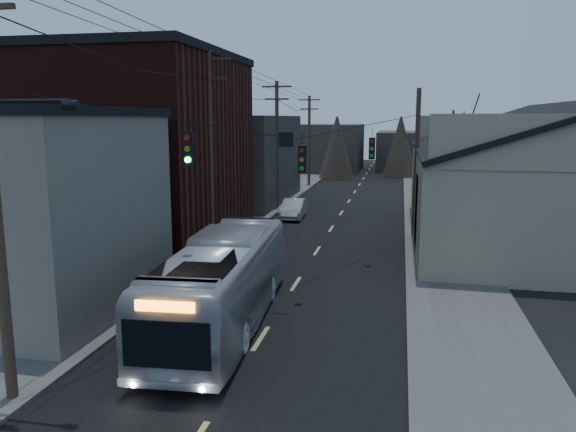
% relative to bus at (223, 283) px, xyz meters
% --- Properties ---
extents(road_surface, '(9.00, 110.00, 0.02)m').
position_rel_bus_xyz_m(road_surface, '(1.50, 21.16, -1.49)').
color(road_surface, black).
rests_on(road_surface, ground).
extents(sidewalk_left, '(4.00, 110.00, 0.12)m').
position_rel_bus_xyz_m(sidewalk_left, '(-5.00, 21.16, -1.44)').
color(sidewalk_left, '#474744').
rests_on(sidewalk_left, ground).
extents(sidewalk_right, '(4.00, 110.00, 0.12)m').
position_rel_bus_xyz_m(sidewalk_right, '(8.00, 21.16, -1.44)').
color(sidewalk_right, '#474744').
rests_on(sidewalk_right, ground).
extents(building_clapboard, '(8.00, 8.00, 7.00)m').
position_rel_bus_xyz_m(building_clapboard, '(-7.50, 0.16, 2.00)').
color(building_clapboard, '#6F675C').
rests_on(building_clapboard, ground).
extents(building_brick, '(10.00, 12.00, 10.00)m').
position_rel_bus_xyz_m(building_brick, '(-8.50, 11.16, 3.50)').
color(building_brick, black).
rests_on(building_brick, ground).
extents(building_left_far, '(9.00, 14.00, 7.00)m').
position_rel_bus_xyz_m(building_left_far, '(-8.00, 27.16, 2.00)').
color(building_left_far, '#312C27').
rests_on(building_left_far, ground).
extents(warehouse, '(16.16, 20.60, 7.73)m').
position_rel_bus_xyz_m(warehouse, '(14.50, 16.16, 1.20)').
color(warehouse, gray).
rests_on(warehouse, ground).
extents(building_far_left, '(10.00, 12.00, 6.00)m').
position_rel_bus_xyz_m(building_far_left, '(-4.50, 56.16, 1.50)').
color(building_far_left, '#312C27').
rests_on(building_far_left, ground).
extents(building_far_right, '(12.00, 14.00, 5.00)m').
position_rel_bus_xyz_m(building_far_right, '(8.50, 61.16, 1.00)').
color(building_far_right, '#312C27').
rests_on(building_far_right, ground).
extents(bare_tree, '(0.40, 0.40, 7.20)m').
position_rel_bus_xyz_m(bare_tree, '(8.00, 11.16, 2.10)').
color(bare_tree, black).
rests_on(bare_tree, ground).
extents(utility_lines, '(11.24, 45.28, 10.50)m').
position_rel_bus_xyz_m(utility_lines, '(-1.62, 15.30, 3.46)').
color(utility_lines, '#382B1E').
rests_on(utility_lines, ground).
extents(bus, '(3.16, 10.88, 2.99)m').
position_rel_bus_xyz_m(bus, '(0.00, 0.00, 0.00)').
color(bus, '#A3A6AE').
rests_on(bus, ground).
extents(parked_car, '(1.56, 4.11, 1.34)m').
position_rel_bus_xyz_m(parked_car, '(-1.50, 20.40, -0.83)').
color(parked_car, '#93949A').
rests_on(parked_car, ground).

